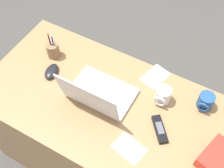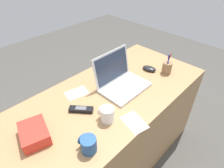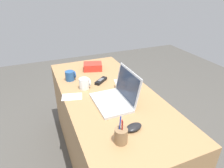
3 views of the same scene
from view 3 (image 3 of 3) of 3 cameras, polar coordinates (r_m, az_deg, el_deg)
The scene contains 11 objects.
ground_plane at distance 2.07m, azimuth -0.88°, elevation -20.61°, with size 6.00×6.00×0.00m, color #4C4944.
desk at distance 1.81m, azimuth -0.96°, elevation -12.74°, with size 1.57×0.70×0.74m, color #A87C4F.
laptop at distance 1.45m, azimuth 1.23°, elevation -3.61°, with size 0.34×0.27×0.24m.
computer_mouse at distance 1.23m, azimuth 6.28°, elevation -12.26°, with size 0.07×0.11×0.03m, color black.
coffee_mug_white at distance 1.65m, azimuth -7.93°, elevation 0.14°, with size 0.08×0.09×0.09m.
coffee_mug_tall at distance 1.82m, azimuth -11.94°, elevation 2.35°, with size 0.08×0.09×0.09m.
cordless_phone at distance 1.76m, azimuth -3.19°, elevation 0.94°, with size 0.13×0.14×0.03m.
pen_holder at distance 1.12m, azimuth 2.62°, elevation -14.60°, with size 0.07×0.07×0.17m.
snack_bag at distance 2.01m, azimuth -5.55°, elevation 5.04°, with size 0.14×0.18×0.07m, color red.
paper_note_near_laptop at distance 1.75m, azimuth 2.63°, elevation 0.34°, with size 0.15×0.10×0.00m, color white.
paper_note_left at distance 1.57m, azimuth -11.45°, elevation -3.61°, with size 0.10×0.15×0.00m, color white.
Camera 3 is at (1.29, -0.50, 1.54)m, focal length 31.77 mm.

